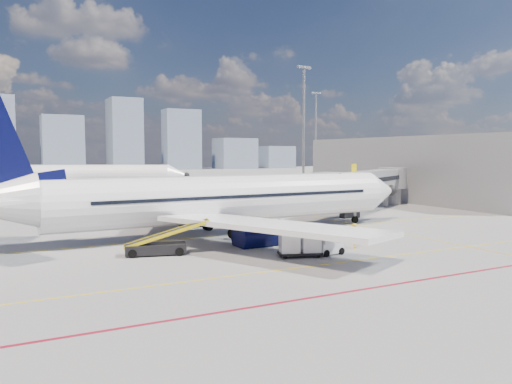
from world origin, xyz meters
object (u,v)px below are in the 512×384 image
cargo_dolly (300,244)px  second_aircraft (75,176)px  ramp_worker (355,236)px  main_aircraft (212,200)px  baggage_tug (328,246)px  belt_loader (158,246)px

cargo_dolly → second_aircraft: bearing=114.3°
second_aircraft → ramp_worker: size_ratio=20.41×
second_aircraft → ramp_worker: 68.54m
main_aircraft → baggage_tug: main_aircraft is taller
main_aircraft → baggage_tug: (4.16, -11.95, -2.53)m
ramp_worker → second_aircraft: bearing=48.4°
ramp_worker → baggage_tug: bearing=146.9°
main_aircraft → ramp_worker: main_aircraft is taller
belt_loader → ramp_worker: bearing=-3.3°
second_aircraft → cargo_dolly: bearing=-60.6°
cargo_dolly → belt_loader: (-8.83, 5.40, -0.27)m
cargo_dolly → belt_loader: bearing=167.7°
belt_loader → ramp_worker: (14.44, -4.61, 0.31)m
main_aircraft → baggage_tug: 12.90m
second_aircraft → baggage_tug: (8.32, -68.62, -2.53)m
belt_loader → baggage_tug: bearing=-13.1°
main_aircraft → second_aircraft: (-4.16, 56.67, 0.00)m
baggage_tug → ramp_worker: 3.61m
main_aircraft → belt_loader: size_ratio=6.96×
main_aircraft → belt_loader: 9.60m
second_aircraft → cargo_dolly: second_aircraft is taller
baggage_tug → ramp_worker: bearing=10.7°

